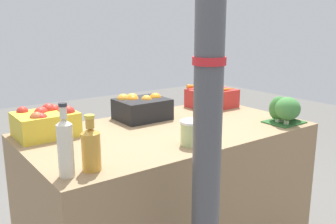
{
  "coord_description": "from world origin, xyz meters",
  "views": [
    {
      "loc": [
        -1.23,
        -1.69,
        1.43
      ],
      "look_at": [
        0.0,
        0.0,
        0.93
      ],
      "focal_mm": 40.0,
      "sensor_mm": 36.0,
      "label": 1
    }
  ],
  "objects": [
    {
      "name": "orange_crate",
      "position": [
        0.0,
        0.29,
        0.91
      ],
      "size": [
        0.31,
        0.26,
        0.16
      ],
      "color": "black",
      "rests_on": "market_table"
    },
    {
      "name": "carrot_crate",
      "position": [
        0.6,
        0.28,
        0.9
      ],
      "size": [
        0.31,
        0.26,
        0.17
      ],
      "color": "red",
      "rests_on": "market_table"
    },
    {
      "name": "juice_bottle_cloudy",
      "position": [
        -0.73,
        -0.32,
        0.96
      ],
      "size": [
        0.06,
        0.06,
        0.3
      ],
      "color": "beige",
      "rests_on": "market_table"
    },
    {
      "name": "juice_bottle_amber",
      "position": [
        -0.62,
        -0.32,
        0.93
      ],
      "size": [
        0.08,
        0.08,
        0.24
      ],
      "color": "gold",
      "rests_on": "market_table"
    },
    {
      "name": "broccoli_pile",
      "position": [
        0.65,
        -0.31,
        0.92
      ],
      "size": [
        0.24,
        0.21,
        0.17
      ],
      "color": "#2D602D",
      "rests_on": "market_table"
    },
    {
      "name": "apple_crate",
      "position": [
        -0.61,
        0.28,
        0.91
      ],
      "size": [
        0.31,
        0.26,
        0.17
      ],
      "color": "gold",
      "rests_on": "market_table"
    },
    {
      "name": "support_pole",
      "position": [
        -0.31,
        -0.67,
        1.18
      ],
      "size": [
        0.12,
        0.12,
        2.35
      ],
      "color": "#4C4C51",
      "rests_on": "ground_plane"
    },
    {
      "name": "market_table",
      "position": [
        0.0,
        0.0,
        0.42
      ],
      "size": [
        1.62,
        0.9,
        0.83
      ],
      "primitive_type": "cube",
      "color": "#937551",
      "rests_on": "ground_plane"
    },
    {
      "name": "pickle_jar",
      "position": [
        -0.07,
        -0.31,
        0.89
      ],
      "size": [
        0.12,
        0.12,
        0.13
      ],
      "color": "#B2C684",
      "rests_on": "market_table"
    }
  ]
}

